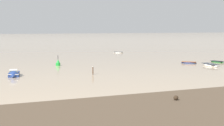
# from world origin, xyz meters

# --- Properties ---
(tidal_rock_near) EXTENTS (0.50, 0.50, 0.50)m
(tidal_rock_near) POSITION_xyz_m (-24.84, -17.83, 0.46)
(tidal_rock_near) COLOR #2D2116
(tidal_rock_near) RESTS_ON mudflat_shore
(motorboat_moored_0) EXTENTS (2.49, 4.73, 1.71)m
(motorboat_moored_0) POSITION_xyz_m (-36.89, 8.79, 0.26)
(motorboat_moored_0) COLOR navy
(motorboat_moored_0) RESTS_ON ground
(rowboat_moored_0) EXTENTS (1.83, 3.43, 0.52)m
(rowboat_moored_0) POSITION_xyz_m (7.03, 14.13, 0.14)
(rowboat_moored_0) COLOR #23602D
(rowboat_moored_0) RESTS_ON ground
(rowboat_moored_5) EXTENTS (2.02, 4.66, 0.71)m
(rowboat_moored_5) POSITION_xyz_m (0.97, 8.91, 0.19)
(rowboat_moored_5) COLOR white
(rowboat_moored_5) RESTS_ON ground
(rowboat_moored_6) EXTENTS (3.01, 2.04, 0.45)m
(rowboat_moored_6) POSITION_xyz_m (0.02, 50.33, 0.12)
(rowboat_moored_6) COLOR white
(rowboat_moored_6) RESTS_ON ground
(rowboat_moored_7) EXTENTS (3.21, 2.96, 0.52)m
(rowboat_moored_7) POSITION_xyz_m (0.35, 15.16, 0.14)
(rowboat_moored_7) COLOR navy
(rowboat_moored_7) RESTS_ON ground
(channel_buoy) EXTENTS (0.90, 0.90, 2.30)m
(channel_buoy) POSITION_xyz_m (-26.25, 21.91, 0.46)
(channel_buoy) COLOR #198C2D
(channel_buoy) RESTS_ON ground
(mooring_post_near) EXTENTS (0.22, 0.22, 1.51)m
(mooring_post_near) POSITION_xyz_m (-24.78, 6.14, 0.66)
(mooring_post_near) COLOR #4A3323
(mooring_post_near) RESTS_ON ground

